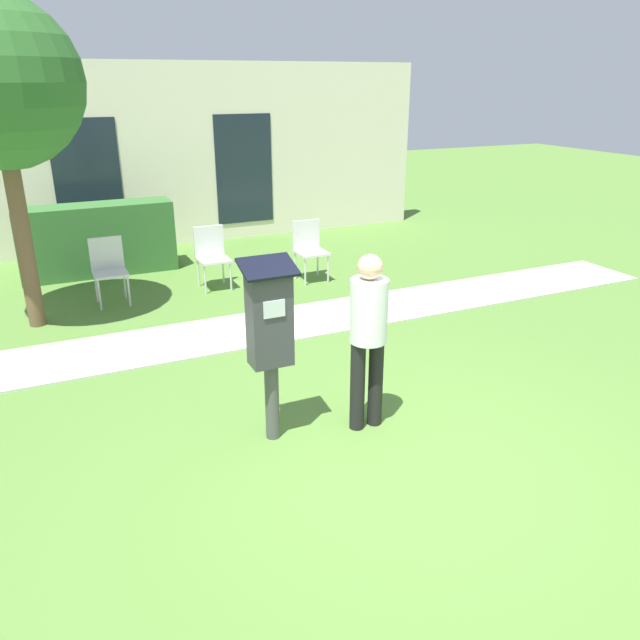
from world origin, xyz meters
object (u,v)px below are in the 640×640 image
Objects in this scene: outdoor_chair_middle at (211,252)px; outdoor_chair_left at (109,265)px; outdoor_chair_right at (309,246)px; person_standing at (368,329)px; parking_meter at (270,328)px.

outdoor_chair_left is at bearing -152.39° from outdoor_chair_middle.
outdoor_chair_left is 2.92m from outdoor_chair_right.
parking_meter is at bearing 145.77° from person_standing.
outdoor_chair_right is at bearing 15.18° from outdoor_chair_middle.
parking_meter reaches higher than person_standing.
person_standing is 1.76× the size of outdoor_chair_left.
outdoor_chair_middle is 1.00× the size of outdoor_chair_right.
outdoor_chair_middle is at bearing 80.91° from parking_meter.
parking_meter reaches higher than outdoor_chair_left.
person_standing reaches higher than outdoor_chair_middle.
outdoor_chair_right is (1.46, -0.24, 0.00)m from outdoor_chair_middle.
person_standing is 4.68m from outdoor_chair_left.
parking_meter is 1.77× the size of outdoor_chair_left.
person_standing is 4.48m from outdoor_chair_middle.
outdoor_chair_left is 1.00× the size of outdoor_chair_middle.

